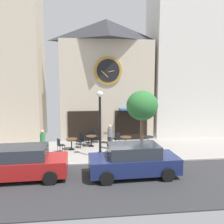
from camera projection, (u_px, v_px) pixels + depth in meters
ground_plane at (121, 163)px, 13.59m from camera, size 24.35×10.49×0.13m
clock_building at (106, 77)px, 19.43m from camera, size 7.19×4.12×9.36m
neighbor_building_left at (2, 47)px, 18.61m from camera, size 5.83×3.55×14.30m
neighbor_building_right at (191, 57)px, 20.72m from camera, size 6.94×4.14×13.09m
street_lamp at (100, 124)px, 14.17m from camera, size 0.36×0.36×4.02m
street_tree at (142, 106)px, 13.96m from camera, size 1.83×1.65×4.04m
cafe_table_center_right at (72, 142)px, 16.09m from camera, size 0.78×0.78×0.74m
cafe_table_center at (91, 139)px, 16.91m from camera, size 0.73×0.73×0.75m
cafe_table_near_door at (108, 136)px, 17.77m from camera, size 0.66×0.66×0.77m
cafe_table_center_left at (126, 140)px, 16.63m from camera, size 0.79×0.79×0.75m
cafe_table_near_curb at (148, 139)px, 16.72m from camera, size 0.80×0.80×0.74m
cafe_chair_left_end at (60, 144)px, 15.54m from camera, size 0.55×0.55×0.90m
cafe_chair_near_lamp at (91, 136)px, 17.77m from camera, size 0.43×0.43×0.90m
cafe_chair_mid_row at (82, 138)px, 17.31m from camera, size 0.52×0.52×0.90m
cafe_chair_by_entrance at (81, 140)px, 16.63m from camera, size 0.56×0.56×0.90m
cafe_chair_corner at (97, 135)px, 17.97m from camera, size 0.49×0.49×0.90m
cafe_chair_curbside at (117, 138)px, 17.30m from camera, size 0.56×0.56×0.90m
pedestrian_green at (43, 143)px, 14.55m from camera, size 0.42×0.42×1.67m
pedestrian_grey at (110, 136)px, 16.21m from camera, size 0.41×0.41×1.67m
parked_car_red at (21, 163)px, 11.36m from camera, size 4.35×2.12×1.55m
parked_car_navy at (134, 160)px, 11.73m from camera, size 4.36×2.13×1.55m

